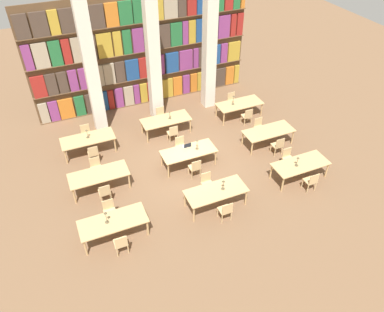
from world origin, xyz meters
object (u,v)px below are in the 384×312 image
at_px(reading_table_2, 300,165).
at_px(chair_4, 311,181).
at_px(desk_lamp_1, 223,183).
at_px(laptop, 187,146).
at_px(chair_3, 207,183).
at_px(reading_table_4, 189,152).
at_px(reading_table_5, 269,132).
at_px(reading_table_0, 113,223).
at_px(chair_13, 86,133).
at_px(chair_2, 226,210).
at_px(chair_15, 161,116).
at_px(desk_lamp_0, 106,215).
at_px(reading_table_3, 99,175).
at_px(desk_lamp_6, 233,98).
at_px(reading_table_1, 216,192).
at_px(desk_lamp_3, 197,143).
at_px(chair_12, 93,153).
at_px(chair_1, 110,210).
at_px(reading_table_6, 88,140).
at_px(chair_6, 105,192).
at_px(reading_table_8, 239,105).
at_px(pillar_center, 153,59).
at_px(chair_17, 232,101).
at_px(chair_8, 195,167).
at_px(chair_16, 247,116).
at_px(desk_lamp_5, 170,113).
at_px(chair_9, 181,146).
at_px(reading_table_7, 166,121).
at_px(chair_10, 278,145).
at_px(pillar_right, 209,49).
at_px(chair_14, 173,133).
at_px(chair_7, 96,167).
at_px(desk_lamp_2, 298,160).
at_px(desk_lamp_4, 87,132).
at_px(chair_11, 259,127).
at_px(chair_5, 288,158).
at_px(chair_0, 121,243).

distance_m(reading_table_2, chair_4, 0.79).
xyz_separation_m(desk_lamp_1, laptop, (-0.23, 2.83, -0.24)).
bearing_deg(chair_3, reading_table_2, 169.05).
relative_size(reading_table_4, reading_table_5, 1.00).
distance_m(reading_table_0, chair_13, 5.75).
xyz_separation_m(chair_2, chair_15, (-0.02, 6.63, 0.00)).
distance_m(desk_lamp_0, reading_table_5, 8.08).
bearing_deg(reading_table_3, desk_lamp_6, 19.34).
height_order(reading_table_1, reading_table_4, same).
bearing_deg(chair_13, desk_lamp_3, 140.21).
bearing_deg(reading_table_4, chair_15, 90.15).
xyz_separation_m(laptop, chair_12, (-3.62, 1.45, -0.31)).
relative_size(chair_1, reading_table_1, 0.39).
bearing_deg(reading_table_1, chair_2, -89.38).
distance_m(chair_3, reading_table_6, 5.60).
bearing_deg(chair_6, reading_table_8, 23.46).
bearing_deg(laptop, pillar_center, -89.78).
bearing_deg(chair_17, desk_lamp_0, 36.54).
bearing_deg(chair_8, chair_15, 89.51).
relative_size(chair_3, reading_table_4, 0.39).
height_order(reading_table_1, chair_16, chair_16).
height_order(chair_16, chair_17, same).
bearing_deg(desk_lamp_5, chair_9, -96.14).
relative_size(reading_table_2, chair_6, 2.57).
height_order(chair_1, reading_table_2, chair_1).
relative_size(reading_table_4, chair_13, 2.57).
xyz_separation_m(desk_lamp_0, reading_table_6, (0.32, 4.95, -0.40)).
xyz_separation_m(reading_table_6, reading_table_7, (3.57, 0.06, 0.00)).
bearing_deg(desk_lamp_0, desk_lamp_1, -1.26).
xyz_separation_m(reading_table_3, desk_lamp_5, (3.83, 2.53, 0.34)).
xyz_separation_m(chair_10, chair_13, (-7.36, 4.11, 0.00)).
bearing_deg(reading_table_0, pillar_right, 45.08).
height_order(chair_14, chair_15, same).
height_order(chair_6, chair_17, same).
bearing_deg(chair_9, reading_table_8, -155.73).
relative_size(chair_7, desk_lamp_3, 1.86).
distance_m(desk_lamp_2, desk_lamp_4, 8.70).
bearing_deg(chair_14, reading_table_1, -89.79).
bearing_deg(desk_lamp_1, chair_11, 42.66).
bearing_deg(pillar_center, chair_13, -166.84).
distance_m(pillar_right, chair_5, 6.41).
xyz_separation_m(desk_lamp_2, reading_table_3, (-7.17, 2.54, -0.36)).
bearing_deg(chair_0, chair_11, 27.70).
xyz_separation_m(reading_table_8, desk_lamp_6, (-0.34, 0.04, 0.40)).
distance_m(pillar_right, desk_lamp_1, 7.40).
height_order(reading_table_0, chair_7, chair_7).
relative_size(chair_10, chair_13, 1.00).
relative_size(desk_lamp_3, desk_lamp_5, 1.16).
xyz_separation_m(reading_table_4, reading_table_5, (3.78, -0.07, 0.00)).
relative_size(reading_table_0, laptop, 7.02).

